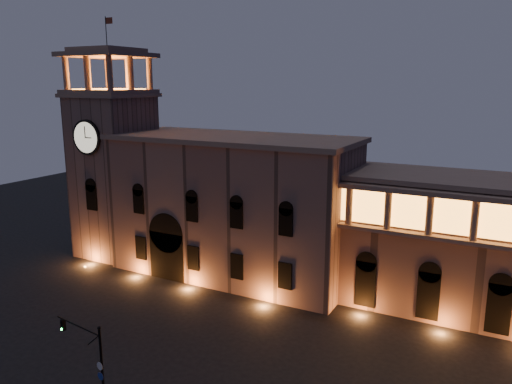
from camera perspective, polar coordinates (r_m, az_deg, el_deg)
ground at (r=48.19m, az=-14.35°, el=-17.77°), size 160.00×160.00×0.00m
government_building at (r=62.57m, az=-2.72°, el=-1.62°), size 30.80×12.80×17.60m
clock_tower at (r=72.08m, az=-15.89°, el=2.81°), size 9.80×9.80×32.40m
traffic_light at (r=39.95m, az=-17.99°, el=-18.44°), size 5.26×1.05×7.27m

